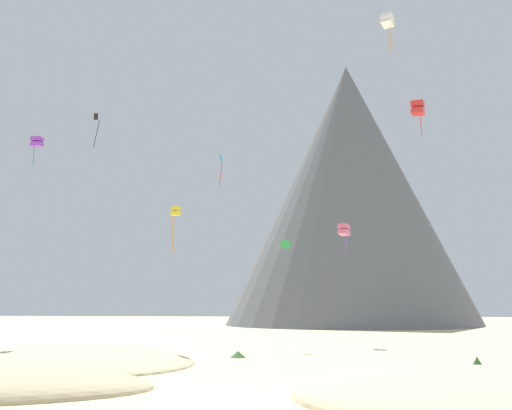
# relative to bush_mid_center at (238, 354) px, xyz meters

# --- Properties ---
(ground_plane) EXTENTS (400.00, 400.00, 0.00)m
(ground_plane) POSITION_rel_bush_mid_center_xyz_m (2.59, -21.56, -0.28)
(ground_plane) COLOR beige
(dune_foreground_right) EXTENTS (29.08, 31.42, 2.10)m
(dune_foreground_right) POSITION_rel_bush_mid_center_xyz_m (-12.37, -4.80, -0.28)
(dune_foreground_right) COLOR #CCBA8E
(dune_foreground_right) RESTS_ON ground_plane
(bush_mid_center) EXTENTS (1.59, 1.59, 0.56)m
(bush_mid_center) POSITION_rel_bush_mid_center_xyz_m (0.00, 0.00, 0.00)
(bush_mid_center) COLOR #386633
(bush_mid_center) RESTS_ON ground_plane
(bush_ridge_crest) EXTENTS (1.29, 1.29, 0.92)m
(bush_ridge_crest) POSITION_rel_bush_mid_center_xyz_m (17.46, -8.02, 0.18)
(bush_ridge_crest) COLOR #386633
(bush_ridge_crest) RESTS_ON ground_plane
(rock_massif) EXTENTS (63.41, 63.41, 58.09)m
(rock_massif) POSITION_rel_bush_mid_center_xyz_m (10.73, 85.19, 26.38)
(rock_massif) COLOR slate
(rock_massif) RESTS_ON ground_plane
(kite_green_low) EXTENTS (0.99, 0.40, 0.90)m
(kite_green_low) POSITION_rel_bush_mid_center_xyz_m (3.23, 10.41, 10.11)
(kite_green_low) COLOR green
(kite_cyan_mid) EXTENTS (0.31, 0.89, 3.68)m
(kite_cyan_mid) POSITION_rel_bush_mid_center_xyz_m (-4.54, 16.06, 20.08)
(kite_cyan_mid) COLOR #33BCDB
(kite_rainbow_low) EXTENTS (1.50, 1.53, 3.19)m
(kite_rainbow_low) POSITION_rel_bush_mid_center_xyz_m (9.30, 18.73, 12.49)
(kite_rainbow_low) COLOR #E5668C
(kite_violet_mid) EXTENTS (0.97, 0.97, 2.94)m
(kite_violet_mid) POSITION_rel_bush_mid_center_xyz_m (-20.92, 4.39, 20.00)
(kite_violet_mid) COLOR purple
(kite_red_high) EXTENTS (1.71, 1.70, 4.06)m
(kite_red_high) POSITION_rel_bush_mid_center_xyz_m (17.90, 17.62, 26.21)
(kite_red_high) COLOR red
(kite_yellow_low) EXTENTS (1.06, 1.05, 4.15)m
(kite_yellow_low) POSITION_rel_bush_mid_center_xyz_m (-6.28, 2.73, 12.47)
(kite_yellow_low) COLOR yellow
(kite_white_high) EXTENTS (1.80, 1.85, 4.98)m
(kite_white_high) POSITION_rel_bush_mid_center_xyz_m (15.06, 19.62, 37.94)
(kite_white_high) COLOR white
(kite_black_high) EXTENTS (0.87, 0.69, 4.95)m
(kite_black_high) POSITION_rel_bush_mid_center_xyz_m (-24.14, 27.33, 28.92)
(kite_black_high) COLOR black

